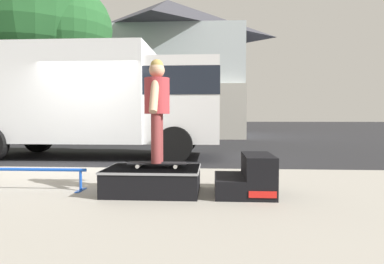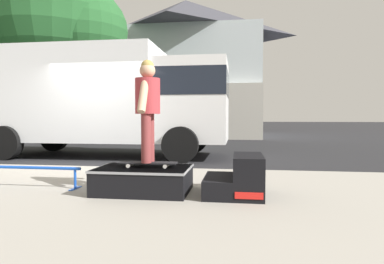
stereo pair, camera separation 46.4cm
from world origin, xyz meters
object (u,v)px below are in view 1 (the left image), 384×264
Objects in this scene: kicker_ramp at (249,178)px; skateboard at (157,163)px; box_truck at (97,97)px; street_tree_main at (41,17)px; grind_rail at (32,173)px; skater_kid at (157,102)px; skate_box at (153,179)px.

kicker_ramp is 1.07× the size of skateboard.
kicker_ramp is 0.12× the size of box_truck.
street_tree_main is at bearing 125.28° from skateboard.
grind_rail is 2.01m from skater_kid.
skate_box is at bearing -163.87° from skateboard.
skate_box is at bearing -55.02° from street_tree_main.
grind_rail is at bearing 178.84° from kicker_ramp.
skate_box is at bearing -2.02° from grind_rail.
kicker_ramp is at bearing -1.16° from grind_rail.
kicker_ramp is at bearing -0.78° from skater_kid.
kicker_ramp is 6.25m from box_truck.
box_truck is at bearing 117.69° from skater_kid.
grind_rail is at bearing -80.87° from box_truck.
grind_rail is (-1.70, 0.06, 0.05)m from skate_box.
kicker_ramp is at bearing -52.23° from box_truck.
box_truck is 6.32m from street_tree_main.
street_tree_main is at bearing 124.98° from skate_box.
skate_box is 1.03m from skater_kid.
street_tree_main is (-6.14, 8.68, 4.62)m from skateboard.
kicker_ramp is 12.36m from street_tree_main.
kicker_ramp is 1.57m from skater_kid.
box_truck is (-2.52, 4.81, 1.19)m from skateboard.
skater_kid reaches higher than grind_rail.
grind_rail is 0.19× the size of street_tree_main.
kicker_ramp is 0.11× the size of street_tree_main.
grind_rail is 1.95× the size of skateboard.
skateboard is 5.56m from box_truck.
box_truck reaches higher than skate_box.
street_tree_main is at bearing 133.04° from box_truck.
street_tree_main is (-6.09, 8.70, 4.83)m from skate_box.
kicker_ramp is 1.23m from skateboard.
skater_kid is (1.76, -0.04, 0.98)m from grind_rail.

